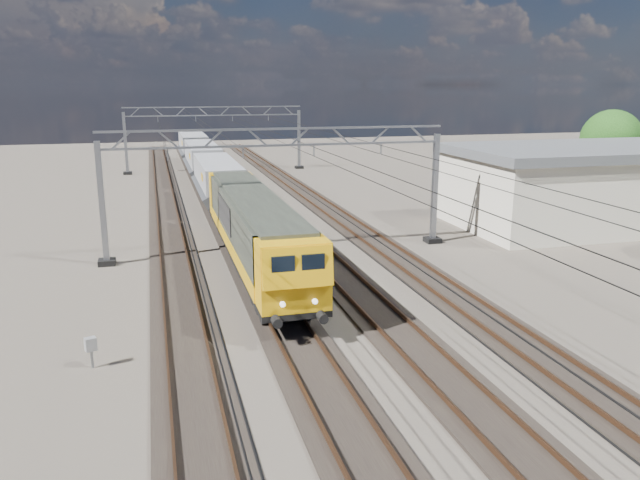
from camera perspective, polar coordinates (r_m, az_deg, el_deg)
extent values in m
plane|color=#2B2420|center=(32.19, -2.21, -2.97)|extent=(160.00, 160.00, 0.00)
cube|color=black|center=(31.46, -12.94, -3.62)|extent=(2.60, 140.00, 0.12)
cube|color=brown|center=(31.41, -14.27, -3.43)|extent=(0.08, 140.00, 0.16)
cube|color=brown|center=(31.44, -11.65, -3.26)|extent=(0.08, 140.00, 0.16)
cube|color=black|center=(31.81, -5.73, -3.13)|extent=(2.60, 140.00, 0.12)
cube|color=brown|center=(31.67, -7.02, -2.95)|extent=(0.08, 140.00, 0.16)
cube|color=brown|center=(31.88, -4.46, -2.76)|extent=(0.08, 140.00, 0.16)
cube|color=black|center=(32.65, 1.22, -2.61)|extent=(2.60, 140.00, 0.12)
cube|color=brown|center=(32.42, 0.00, -2.43)|extent=(0.08, 140.00, 0.16)
cube|color=brown|center=(32.81, 2.43, -2.25)|extent=(0.08, 140.00, 0.16)
cube|color=black|center=(33.94, 7.72, -2.09)|extent=(2.60, 140.00, 0.12)
cube|color=brown|center=(33.64, 6.60, -1.92)|extent=(0.08, 140.00, 0.16)
cube|color=brown|center=(34.18, 8.85, -1.74)|extent=(0.08, 140.00, 0.16)
cube|color=gray|center=(34.69, -19.30, 3.09)|extent=(0.30, 0.30, 6.60)
cube|color=gray|center=(38.21, 10.44, 4.60)|extent=(0.30, 0.30, 6.60)
cube|color=black|center=(35.38, -18.90, -1.92)|extent=(0.90, 0.90, 0.30)
cube|color=black|center=(38.84, 10.24, 0.01)|extent=(0.90, 0.90, 0.30)
cube|color=gray|center=(34.78, -3.81, 10.11)|extent=(19.30, 0.18, 0.12)
cube|color=gray|center=(34.85, -3.78, 8.63)|extent=(19.30, 0.18, 0.12)
cube|color=gray|center=(34.19, -17.75, 8.66)|extent=(1.03, 0.10, 0.94)
cube|color=gray|center=(34.16, -13.73, 8.92)|extent=(1.03, 0.10, 0.94)
cube|color=gray|center=(34.30, -9.71, 9.13)|extent=(1.03, 0.10, 0.94)
cube|color=gray|center=(34.60, -5.75, 9.30)|extent=(1.03, 0.10, 0.94)
cube|color=gray|center=(35.06, -1.87, 9.43)|extent=(1.03, 0.10, 0.94)
cube|color=gray|center=(35.68, 1.90, 9.51)|extent=(1.03, 0.10, 0.94)
cube|color=gray|center=(36.44, 5.53, 9.54)|extent=(1.03, 0.10, 0.94)
cube|color=gray|center=(37.33, 9.00, 9.54)|extent=(1.03, 0.10, 0.94)
cube|color=gray|center=(34.23, -13.76, 7.62)|extent=(0.06, 0.06, 0.65)
cube|color=gray|center=(34.55, -7.06, 7.97)|extent=(0.06, 0.06, 0.65)
cube|color=gray|center=(35.33, -0.56, 8.21)|extent=(0.06, 0.06, 0.65)
cube|color=gray|center=(36.53, 5.59, 8.33)|extent=(0.06, 0.06, 0.65)
cube|color=gray|center=(70.35, -17.36, 8.41)|extent=(0.30, 0.30, 6.60)
cube|color=gray|center=(72.16, -1.94, 9.15)|extent=(0.30, 0.30, 6.60)
cube|color=black|center=(70.70, -17.17, 5.87)|extent=(0.90, 0.90, 0.30)
cube|color=black|center=(72.49, -1.92, 6.67)|extent=(0.90, 0.90, 0.30)
cube|color=gray|center=(70.40, -9.68, 11.90)|extent=(19.30, 0.18, 0.12)
cube|color=gray|center=(70.44, -9.65, 11.17)|extent=(19.30, 0.18, 0.12)
cube|color=gray|center=(70.11, -16.57, 11.16)|extent=(1.03, 0.10, 0.94)
cube|color=gray|center=(70.10, -14.59, 11.28)|extent=(1.03, 0.10, 0.94)
cube|color=gray|center=(70.17, -12.62, 11.39)|extent=(1.03, 0.10, 0.94)
cube|color=gray|center=(70.31, -10.65, 11.49)|extent=(1.03, 0.10, 0.94)
cube|color=gray|center=(70.54, -8.69, 11.58)|extent=(1.03, 0.10, 0.94)
cube|color=gray|center=(70.85, -6.74, 11.65)|extent=(1.03, 0.10, 0.94)
cube|color=gray|center=(71.23, -4.81, 11.71)|extent=(1.03, 0.10, 0.94)
cube|color=gray|center=(71.69, -2.90, 11.75)|extent=(1.03, 0.10, 0.94)
cube|color=gray|center=(70.13, -14.61, 10.65)|extent=(0.06, 0.06, 0.65)
cube|color=gray|center=(70.29, -11.29, 10.83)|extent=(0.06, 0.06, 0.65)
cube|color=gray|center=(70.67, -8.00, 10.98)|extent=(0.06, 0.06, 0.65)
cube|color=gray|center=(71.28, -4.75, 11.09)|extent=(0.06, 0.06, 0.65)
cylinder|color=black|center=(38.24, -13.90, 7.76)|extent=(0.03, 140.00, 0.03)
cylinder|color=black|center=(38.20, -13.94, 8.50)|extent=(0.03, 140.00, 0.03)
cylinder|color=black|center=(38.53, -7.89, 8.07)|extent=(0.03, 140.00, 0.03)
cylinder|color=black|center=(38.48, -7.92, 8.81)|extent=(0.03, 140.00, 0.03)
cylinder|color=black|center=(39.23, -2.03, 8.30)|extent=(0.03, 140.00, 0.03)
cylinder|color=black|center=(39.18, -2.04, 9.03)|extent=(0.03, 140.00, 0.03)
cylinder|color=black|center=(40.31, 3.58, 8.43)|extent=(0.03, 140.00, 0.03)
cylinder|color=black|center=(40.26, 3.59, 9.14)|extent=(0.03, 140.00, 0.03)
cube|color=black|center=(26.35, -3.76, -5.17)|extent=(2.20, 3.60, 0.60)
cube|color=black|center=(38.72, -7.55, 0.98)|extent=(2.20, 3.60, 0.60)
cube|color=black|center=(32.37, -6.03, -0.86)|extent=(2.65, 20.00, 0.25)
cube|color=black|center=(32.47, -6.02, -1.51)|extent=(2.20, 4.50, 0.75)
cube|color=#262A23|center=(32.04, -6.10, 1.59)|extent=(2.65, 17.00, 2.60)
cube|color=#DB9D0B|center=(32.10, -8.42, -0.30)|extent=(0.04, 17.00, 0.60)
cube|color=#DB9D0B|center=(32.50, -3.71, 0.01)|extent=(0.04, 17.00, 0.60)
cube|color=black|center=(32.77, -8.73, 2.41)|extent=(0.05, 5.00, 1.40)
cube|color=black|center=(33.16, -4.07, 2.67)|extent=(0.05, 5.00, 1.40)
cube|color=#262A23|center=(31.78, -6.16, 4.00)|extent=(2.25, 18.00, 0.15)
cube|color=#DB9D0B|center=(23.37, -2.58, -3.04)|extent=(2.65, 1.80, 2.60)
cube|color=#DB9D0B|center=(22.34, -2.06, -2.50)|extent=(2.60, 0.46, 1.52)
cube|color=black|center=(22.11, -3.40, -2.43)|extent=(0.85, 0.08, 0.75)
cube|color=black|center=(22.35, -0.63, -2.22)|extent=(0.85, 0.08, 0.75)
cylinder|color=black|center=(22.56, -4.00, -7.46)|extent=(0.36, 0.50, 0.36)
cylinder|color=black|center=(22.92, 0.21, -7.08)|extent=(0.36, 0.50, 0.36)
cylinder|color=white|center=(22.49, -3.44, -5.89)|extent=(0.20, 0.08, 0.20)
cylinder|color=white|center=(22.74, -0.47, -5.64)|extent=(0.20, 0.08, 0.20)
cube|color=#DB9D0B|center=(40.90, -8.12, 4.23)|extent=(2.65, 1.80, 2.60)
cube|color=#DB9D0B|center=(41.75, -8.30, 5.12)|extent=(2.60, 0.46, 1.52)
cube|color=black|center=(41.77, -9.07, 5.23)|extent=(0.85, 0.08, 0.75)
cube|color=black|center=(41.90, -7.57, 5.31)|extent=(0.85, 0.08, 0.75)
cylinder|color=black|center=(42.23, -9.40, 2.56)|extent=(0.36, 0.50, 0.36)
cylinder|color=black|center=(42.43, -7.11, 2.69)|extent=(0.36, 0.50, 0.36)
cylinder|color=white|center=(42.05, -9.08, 3.35)|extent=(0.20, 0.08, 0.20)
cylinder|color=white|center=(42.18, -7.45, 3.45)|extent=(0.20, 0.08, 0.20)
cube|color=black|center=(45.23, -8.68, 2.79)|extent=(2.20, 2.60, 0.55)
cube|color=black|center=(54.05, -9.77, 4.57)|extent=(2.20, 2.60, 0.55)
cube|color=black|center=(49.57, -9.29, 4.17)|extent=(2.40, 13.00, 0.20)
cube|color=gray|center=(49.31, -9.37, 6.13)|extent=(2.80, 12.00, 1.80)
cube|color=#404347|center=(49.41, -10.41, 4.64)|extent=(1.48, 12.00, 1.36)
cube|color=#404347|center=(49.60, -8.22, 4.76)|extent=(1.48, 12.00, 1.36)
cube|color=#DB9D0B|center=(46.22, -10.75, 5.68)|extent=(0.04, 1.20, 0.50)
cube|color=black|center=(59.17, -10.26, 5.35)|extent=(2.20, 2.60, 0.55)
cube|color=black|center=(68.06, -10.93, 6.43)|extent=(2.20, 2.60, 0.55)
cube|color=black|center=(63.56, -10.63, 6.25)|extent=(2.40, 13.00, 0.20)
cube|color=gray|center=(63.36, -10.70, 7.79)|extent=(2.80, 12.00, 1.80)
cube|color=#404347|center=(63.44, -11.51, 6.62)|extent=(1.48, 12.00, 1.36)
cube|color=#404347|center=(63.58, -9.79, 6.72)|extent=(1.48, 12.00, 1.36)
cube|color=#DB9D0B|center=(60.28, -11.83, 7.53)|extent=(0.04, 1.20, 0.50)
cube|color=black|center=(73.21, -11.24, 6.93)|extent=(2.20, 2.60, 0.55)
cube|color=black|center=(82.14, -11.69, 7.66)|extent=(2.20, 2.60, 0.55)
cube|color=black|center=(77.63, -11.49, 7.58)|extent=(2.40, 13.00, 0.20)
cube|color=gray|center=(77.47, -11.55, 8.84)|extent=(2.80, 12.00, 1.80)
cube|color=#404347|center=(77.53, -12.21, 7.89)|extent=(1.48, 12.00, 1.36)
cube|color=#404347|center=(77.65, -10.80, 7.96)|extent=(1.48, 12.00, 1.36)
cube|color=#DB9D0B|center=(74.40, -12.51, 8.67)|extent=(0.04, 1.20, 0.50)
cube|color=gray|center=(22.95, -20.12, -10.19)|extent=(0.10, 0.10, 0.64)
cube|color=#999CA0|center=(22.74, -20.24, -8.92)|extent=(0.44, 0.38, 0.46)
cube|color=beige|center=(46.64, 23.39, 4.23)|extent=(18.00, 10.00, 4.80)
cube|color=#5C5F63|center=(46.31, 23.71, 7.52)|extent=(18.60, 10.60, 0.60)
cylinder|color=#3D2A1B|center=(57.87, 24.74, 5.16)|extent=(0.70, 0.70, 3.55)
sphere|color=#16340E|center=(57.54, 25.06, 8.29)|extent=(4.97, 4.97, 4.97)
sphere|color=#16340E|center=(57.77, 26.42, 7.46)|extent=(3.55, 3.55, 3.55)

